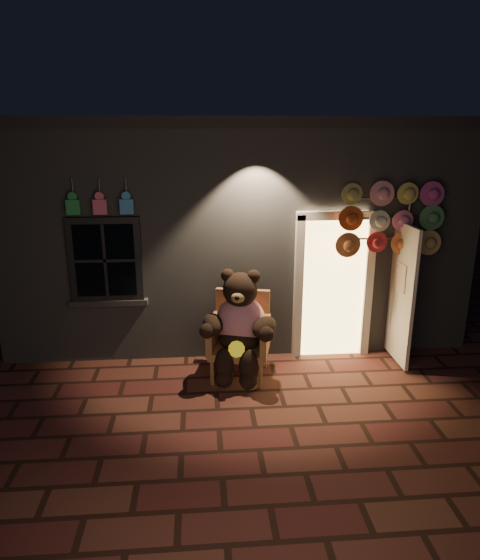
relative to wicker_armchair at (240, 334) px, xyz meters
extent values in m
plane|color=#582F21|center=(0.06, -0.95, -0.58)|extent=(60.00, 60.00, 0.00)
cube|color=slate|center=(0.06, 3.05, 1.07)|extent=(7.00, 5.00, 3.30)
cube|color=black|center=(0.06, 3.05, 2.80)|extent=(7.30, 5.30, 0.16)
cube|color=black|center=(-1.84, 0.51, 0.97)|extent=(1.00, 0.10, 1.20)
cube|color=black|center=(-1.84, 0.48, 0.97)|extent=(0.82, 0.06, 1.02)
cube|color=slate|center=(-1.84, 0.51, 0.34)|extent=(1.10, 0.14, 0.08)
cube|color=#FFCF72|center=(1.41, 0.53, 0.47)|extent=(0.92, 0.10, 2.10)
cube|color=beige|center=(0.89, 0.49, 0.47)|extent=(0.12, 0.12, 2.20)
cube|color=beige|center=(1.93, 0.49, 0.47)|extent=(0.12, 0.12, 2.20)
cube|color=beige|center=(1.41, 0.49, 1.55)|extent=(1.16, 0.12, 0.12)
cube|color=beige|center=(2.31, 0.15, 0.47)|extent=(0.05, 0.80, 2.00)
cube|color=#24863D|center=(-2.19, 0.43, 1.72)|extent=(0.18, 0.07, 0.20)
cylinder|color=#59595E|center=(-2.19, 0.49, 1.97)|extent=(0.02, 0.02, 0.25)
cube|color=#CE5471|center=(-1.84, 0.43, 1.72)|extent=(0.18, 0.07, 0.20)
cylinder|color=#59595E|center=(-1.84, 0.49, 1.97)|extent=(0.02, 0.02, 0.25)
cube|color=#377FC3|center=(-1.49, 0.43, 1.72)|extent=(0.18, 0.07, 0.20)
cylinder|color=#59595E|center=(-1.49, 0.49, 1.97)|extent=(0.02, 0.02, 0.25)
cube|color=olive|center=(-0.02, -0.09, -0.18)|extent=(0.90, 0.86, 0.11)
cube|color=olive|center=(0.05, 0.22, 0.20)|extent=(0.76, 0.25, 0.76)
cube|color=olive|center=(-0.37, -0.03, 0.04)|extent=(0.23, 0.65, 0.43)
cube|color=olive|center=(0.32, -0.19, 0.04)|extent=(0.23, 0.65, 0.43)
cylinder|color=olive|center=(-0.41, -0.31, -0.41)|extent=(0.05, 0.05, 0.35)
cylinder|color=olive|center=(0.23, -0.46, -0.41)|extent=(0.05, 0.05, 0.35)
cylinder|color=olive|center=(-0.27, 0.28, -0.41)|extent=(0.05, 0.05, 0.35)
cylinder|color=olive|center=(0.36, 0.13, -0.41)|extent=(0.05, 0.05, 0.35)
ellipsoid|color=#C5153C|center=(0.00, -0.05, 0.21)|extent=(0.79, 0.69, 0.72)
ellipsoid|color=black|center=(-0.02, -0.13, 0.00)|extent=(0.66, 0.59, 0.34)
sphere|color=black|center=(-0.01, -0.10, 0.68)|extent=(0.56, 0.56, 0.46)
sphere|color=black|center=(-0.17, -0.03, 0.86)|extent=(0.18, 0.18, 0.18)
sphere|color=black|center=(0.16, -0.11, 0.86)|extent=(0.18, 0.18, 0.18)
ellipsoid|color=olive|center=(-0.06, -0.30, 0.64)|extent=(0.21, 0.16, 0.15)
ellipsoid|color=black|center=(-0.38, -0.19, 0.24)|extent=(0.32, 0.50, 0.26)
ellipsoid|color=black|center=(0.29, -0.34, 0.24)|extent=(0.48, 0.54, 0.26)
ellipsoid|color=black|center=(-0.24, -0.39, -0.24)|extent=(0.26, 0.26, 0.45)
ellipsoid|color=black|center=(0.07, -0.46, -0.24)|extent=(0.26, 0.26, 0.45)
sphere|color=black|center=(-0.25, -0.44, -0.43)|extent=(0.24, 0.24, 0.24)
sphere|color=black|center=(0.06, -0.52, -0.43)|extent=(0.24, 0.24, 0.24)
cylinder|color=yellow|center=(-0.08, -0.42, -0.02)|extent=(0.24, 0.14, 0.21)
cylinder|color=#59595E|center=(2.42, 0.43, 0.71)|extent=(0.04, 0.04, 2.57)
cylinder|color=#59595E|center=(2.13, 0.41, 1.80)|extent=(1.14, 0.03, 0.03)
cylinder|color=#59595E|center=(2.13, 0.41, 1.51)|extent=(1.14, 0.03, 0.03)
cylinder|color=#59595E|center=(2.13, 0.41, 1.23)|extent=(1.14, 0.03, 0.03)
cylinder|color=#939147|center=(1.56, 0.35, 1.85)|extent=(0.32, 0.11, 0.33)
cylinder|color=pink|center=(1.94, 0.32, 1.85)|extent=(0.32, 0.11, 0.33)
cylinder|color=#BFB451|center=(2.32, 0.29, 1.85)|extent=(0.32, 0.11, 0.33)
cylinder|color=#C4438B|center=(2.70, 0.35, 1.85)|extent=(0.32, 0.11, 0.33)
cylinder|color=#B5431B|center=(1.56, 0.32, 1.51)|extent=(0.32, 0.11, 0.33)
cylinder|color=beige|center=(1.94, 0.29, 1.51)|extent=(0.32, 0.11, 0.33)
cylinder|color=pink|center=(2.32, 0.35, 1.51)|extent=(0.32, 0.11, 0.33)
cylinder|color=#4C8851|center=(2.70, 0.32, 1.51)|extent=(0.32, 0.11, 0.33)
cylinder|color=#9E582B|center=(1.56, 0.29, 1.18)|extent=(0.32, 0.11, 0.33)
cylinder|color=#A8252E|center=(1.94, 0.35, 1.18)|extent=(0.32, 0.11, 0.33)
cylinder|color=orange|center=(2.32, 0.32, 1.18)|extent=(0.32, 0.11, 0.33)
cylinder|color=tan|center=(2.70, 0.29, 1.18)|extent=(0.32, 0.11, 0.33)
camera|label=1|loc=(-0.52, -6.33, 2.74)|focal=32.00mm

